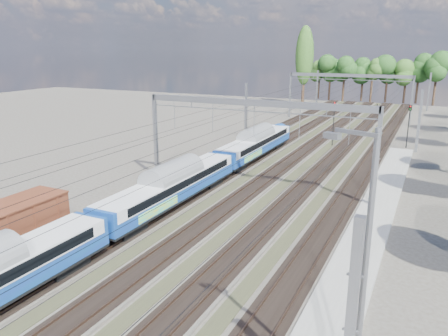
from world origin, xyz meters
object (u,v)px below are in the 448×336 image
at_px(worker, 377,107).
at_px(signal_far, 409,121).
at_px(emu_train, 170,183).
at_px(lamp_post, 362,270).
at_px(signal_near, 334,118).

xyz_separation_m(worker, signal_far, (8.74, -37.83, 3.01)).
bearing_deg(emu_train, lamp_post, -40.92).
xyz_separation_m(emu_train, worker, (8.17, 73.20, -1.57)).
bearing_deg(emu_train, worker, 83.63).
xyz_separation_m(signal_near, signal_far, (9.81, 3.19, -0.19)).
distance_m(emu_train, signal_near, 33.00).
distance_m(emu_train, lamp_post, 24.63).
relative_size(worker, signal_far, 0.27).
xyz_separation_m(signal_near, lamp_post, (11.29, -48.13, 2.11)).
relative_size(emu_train, signal_far, 9.74).
relative_size(signal_far, lamp_post, 0.54).
distance_m(worker, signal_far, 38.94).
bearing_deg(lamp_post, emu_train, 159.40).
xyz_separation_m(emu_train, signal_far, (16.91, 35.38, 1.44)).
height_order(worker, lamp_post, lamp_post).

